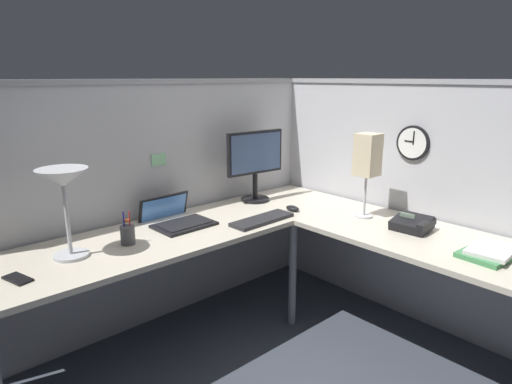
{
  "coord_description": "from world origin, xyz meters",
  "views": [
    {
      "loc": [
        -1.78,
        -1.63,
        1.59
      ],
      "look_at": [
        -0.13,
        0.2,
        0.95
      ],
      "focal_mm": 31.01,
      "sensor_mm": 36.0,
      "label": 1
    }
  ],
  "objects_px": {
    "book_stack": "(489,252)",
    "wall_clock": "(413,143)",
    "laptop": "(175,219)",
    "desk_lamp_dome": "(63,185)",
    "cell_phone": "(18,279)",
    "desk_lamp_paper": "(368,157)",
    "pen_cup": "(128,235)",
    "computer_mouse": "(293,208)",
    "keyboard": "(262,220)",
    "office_phone": "(413,224)",
    "monitor": "(255,160)"
  },
  "relations": [
    {
      "from": "laptop",
      "to": "pen_cup",
      "type": "relative_size",
      "value": 2.16
    },
    {
      "from": "keyboard",
      "to": "book_stack",
      "type": "xyz_separation_m",
      "value": [
        0.46,
        -1.16,
        0.01
      ]
    },
    {
      "from": "monitor",
      "to": "book_stack",
      "type": "distance_m",
      "value": 1.57
    },
    {
      "from": "laptop",
      "to": "keyboard",
      "type": "bearing_deg",
      "value": -39.9
    },
    {
      "from": "keyboard",
      "to": "pen_cup",
      "type": "xyz_separation_m",
      "value": [
        -0.79,
        0.2,
        0.04
      ]
    },
    {
      "from": "cell_phone",
      "to": "desk_lamp_paper",
      "type": "relative_size",
      "value": 0.27
    },
    {
      "from": "cell_phone",
      "to": "office_phone",
      "type": "distance_m",
      "value": 2.06
    },
    {
      "from": "keyboard",
      "to": "pen_cup",
      "type": "bearing_deg",
      "value": 163.56
    },
    {
      "from": "book_stack",
      "to": "desk_lamp_paper",
      "type": "xyz_separation_m",
      "value": [
        0.08,
        0.79,
        0.36
      ]
    },
    {
      "from": "desk_lamp_dome",
      "to": "cell_phone",
      "type": "distance_m",
      "value": 0.46
    },
    {
      "from": "computer_mouse",
      "to": "desk_lamp_dome",
      "type": "bearing_deg",
      "value": 171.58
    },
    {
      "from": "laptop",
      "to": "office_phone",
      "type": "distance_m",
      "value": 1.41
    },
    {
      "from": "laptop",
      "to": "desk_lamp_paper",
      "type": "relative_size",
      "value": 0.73
    },
    {
      "from": "cell_phone",
      "to": "book_stack",
      "type": "relative_size",
      "value": 0.48
    },
    {
      "from": "book_stack",
      "to": "wall_clock",
      "type": "height_order",
      "value": "wall_clock"
    },
    {
      "from": "computer_mouse",
      "to": "desk_lamp_dome",
      "type": "xyz_separation_m",
      "value": [
        -1.38,
        0.2,
        0.35
      ]
    },
    {
      "from": "desk_lamp_paper",
      "to": "keyboard",
      "type": "bearing_deg",
      "value": 145.98
    },
    {
      "from": "pen_cup",
      "to": "desk_lamp_paper",
      "type": "bearing_deg",
      "value": -23.16
    },
    {
      "from": "laptop",
      "to": "wall_clock",
      "type": "xyz_separation_m",
      "value": [
        1.24,
        -0.84,
        0.43
      ]
    },
    {
      "from": "laptop",
      "to": "cell_phone",
      "type": "bearing_deg",
      "value": -167.1
    },
    {
      "from": "keyboard",
      "to": "computer_mouse",
      "type": "bearing_deg",
      "value": 3.12
    },
    {
      "from": "computer_mouse",
      "to": "book_stack",
      "type": "xyz_separation_m",
      "value": [
        0.16,
        -1.18,
        0.0
      ]
    },
    {
      "from": "book_stack",
      "to": "keyboard",
      "type": "bearing_deg",
      "value": 111.82
    },
    {
      "from": "desk_lamp_dome",
      "to": "book_stack",
      "type": "bearing_deg",
      "value": -42.02
    },
    {
      "from": "laptop",
      "to": "office_phone",
      "type": "bearing_deg",
      "value": -48.05
    },
    {
      "from": "computer_mouse",
      "to": "cell_phone",
      "type": "bearing_deg",
      "value": 176.52
    },
    {
      "from": "computer_mouse",
      "to": "book_stack",
      "type": "distance_m",
      "value": 1.19
    },
    {
      "from": "monitor",
      "to": "cell_phone",
      "type": "bearing_deg",
      "value": -171.25
    },
    {
      "from": "pen_cup",
      "to": "office_phone",
      "type": "xyz_separation_m",
      "value": [
        1.32,
        -0.91,
        -0.02
      ]
    },
    {
      "from": "laptop",
      "to": "computer_mouse",
      "type": "xyz_separation_m",
      "value": [
        0.71,
        -0.32,
        -0.01
      ]
    },
    {
      "from": "computer_mouse",
      "to": "book_stack",
      "type": "height_order",
      "value": "book_stack"
    },
    {
      "from": "keyboard",
      "to": "office_phone",
      "type": "bearing_deg",
      "value": -54.97
    },
    {
      "from": "book_stack",
      "to": "office_phone",
      "type": "bearing_deg",
      "value": 81.14
    },
    {
      "from": "laptop",
      "to": "wall_clock",
      "type": "distance_m",
      "value": 1.56
    },
    {
      "from": "computer_mouse",
      "to": "desk_lamp_paper",
      "type": "bearing_deg",
      "value": -58.43
    },
    {
      "from": "monitor",
      "to": "desk_lamp_dome",
      "type": "relative_size",
      "value": 1.12
    },
    {
      "from": "laptop",
      "to": "cell_phone",
      "type": "xyz_separation_m",
      "value": [
        -0.94,
        -0.21,
        -0.02
      ]
    },
    {
      "from": "keyboard",
      "to": "wall_clock",
      "type": "bearing_deg",
      "value": -33.01
    },
    {
      "from": "pen_cup",
      "to": "wall_clock",
      "type": "xyz_separation_m",
      "value": [
        1.62,
        -0.7,
        0.41
      ]
    },
    {
      "from": "pen_cup",
      "to": "office_phone",
      "type": "relative_size",
      "value": 0.82
    },
    {
      "from": "cell_phone",
      "to": "desk_lamp_paper",
      "type": "distance_m",
      "value": 1.99
    },
    {
      "from": "office_phone",
      "to": "cell_phone",
      "type": "bearing_deg",
      "value": 156.1
    },
    {
      "from": "computer_mouse",
      "to": "pen_cup",
      "type": "xyz_separation_m",
      "value": [
        -1.09,
        0.18,
        0.04
      ]
    },
    {
      "from": "monitor",
      "to": "wall_clock",
      "type": "bearing_deg",
      "value": -57.91
    },
    {
      "from": "cell_phone",
      "to": "office_phone",
      "type": "xyz_separation_m",
      "value": [
        1.88,
        -0.83,
        0.03
      ]
    },
    {
      "from": "office_phone",
      "to": "book_stack",
      "type": "bearing_deg",
      "value": -98.86
    },
    {
      "from": "monitor",
      "to": "book_stack",
      "type": "xyz_separation_m",
      "value": [
        0.18,
        -1.53,
        -0.27
      ]
    },
    {
      "from": "desk_lamp_paper",
      "to": "wall_clock",
      "type": "xyz_separation_m",
      "value": [
        0.29,
        -0.14,
        0.07
      ]
    },
    {
      "from": "book_stack",
      "to": "pen_cup",
      "type": "bearing_deg",
      "value": 132.61
    },
    {
      "from": "monitor",
      "to": "wall_clock",
      "type": "height_order",
      "value": "wall_clock"
    }
  ]
}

